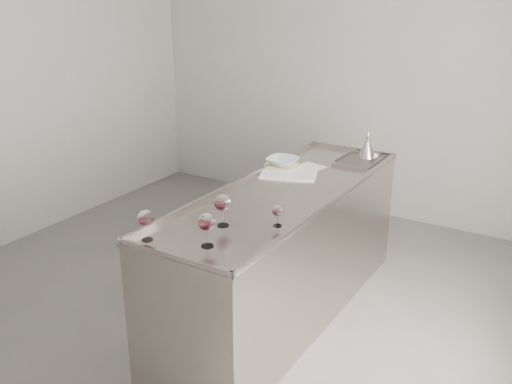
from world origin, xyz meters
The scene contains 11 objects.
room_shell centered at (0.00, 0.00, 1.40)m, with size 4.54×5.04×2.84m.
counter centered at (0.50, 0.30, 0.47)m, with size 0.77×2.42×0.97m.
wine_glass_left centered at (0.22, -0.78, 1.07)m, with size 0.09×0.09×0.18m.
wine_glass_middle centered at (0.47, -0.39, 1.08)m, with size 0.10×0.10×0.20m.
wine_glass_right centered at (0.56, -0.67, 1.08)m, with size 0.10×0.10×0.20m.
wine_glass_small centered at (0.75, -0.23, 1.03)m, with size 0.06×0.06×0.13m.
notebook centered at (0.35, 0.65, 0.95)m, with size 0.47×0.40×0.02m.
loose_paper_top centered at (0.39, 0.85, 0.94)m, with size 0.20×0.29×0.00m, color silver.
trivet centered at (0.23, 0.77, 0.95)m, with size 0.28×0.28×0.02m, color #D1C787.
ceramic_bowl centered at (0.23, 0.77, 0.99)m, with size 0.24×0.24×0.06m, color #98ACB1.
wine_funnel centered at (0.68, 1.38, 1.01)m, with size 0.15×0.15×0.22m.
Camera 1 is at (2.25, -2.92, 2.28)m, focal length 40.00 mm.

